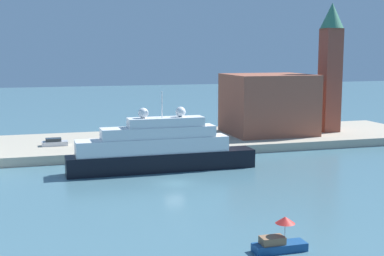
# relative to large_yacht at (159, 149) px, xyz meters

# --- Properties ---
(ground) EXTENTS (400.00, 400.00, 0.00)m
(ground) POSITION_rel_large_yacht_xyz_m (0.22, -7.91, -3.13)
(ground) COLOR slate
(quay_dock) EXTENTS (110.00, 22.63, 1.48)m
(quay_dock) POSITION_rel_large_yacht_xyz_m (0.22, 19.41, -2.39)
(quay_dock) COLOR #ADA38E
(quay_dock) RESTS_ON ground
(large_yacht) EXTENTS (27.19, 3.88, 11.40)m
(large_yacht) POSITION_rel_large_yacht_xyz_m (0.00, 0.00, 0.00)
(large_yacht) COLOR black
(large_yacht) RESTS_ON ground
(small_motorboat) EXTENTS (4.68, 1.70, 3.04)m
(small_motorboat) POSITION_rel_large_yacht_xyz_m (2.81, -33.39, -2.17)
(small_motorboat) COLOR navy
(small_motorboat) RESTS_ON ground
(harbor_building) EXTENTS (15.39, 13.49, 11.26)m
(harbor_building) POSITION_rel_large_yacht_xyz_m (25.61, 19.23, 3.98)
(harbor_building) COLOR #93513D
(harbor_building) RESTS_ON quay_dock
(bell_tower) EXTENTS (4.44, 4.44, 24.66)m
(bell_tower) POSITION_rel_large_yacht_xyz_m (38.00, 18.14, 11.85)
(bell_tower) COLOR brown
(bell_tower) RESTS_ON quay_dock
(parked_car) EXTENTS (4.23, 1.86, 1.26)m
(parked_car) POSITION_rel_large_yacht_xyz_m (-14.01, 16.90, -1.11)
(parked_car) COLOR silver
(parked_car) RESTS_ON quay_dock
(person_figure) EXTENTS (0.36, 0.36, 1.58)m
(person_figure) POSITION_rel_large_yacht_xyz_m (-9.26, 11.72, -0.93)
(person_figure) COLOR #334C8C
(person_figure) RESTS_ON quay_dock
(mooring_bollard) EXTENTS (0.41, 0.41, 0.74)m
(mooring_bollard) POSITION_rel_large_yacht_xyz_m (6.33, 8.94, -1.29)
(mooring_bollard) COLOR black
(mooring_bollard) RESTS_ON quay_dock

